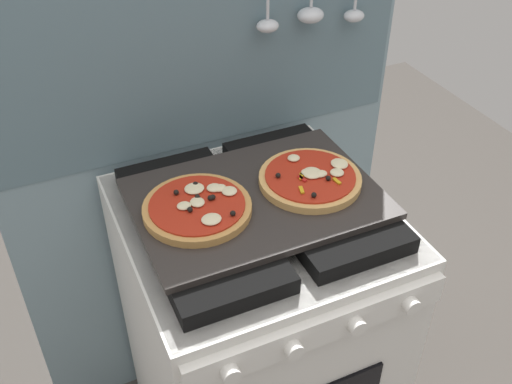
{
  "coord_description": "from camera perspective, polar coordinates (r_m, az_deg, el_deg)",
  "views": [
    {
      "loc": [
        -0.43,
        -0.95,
        1.72
      ],
      "look_at": [
        0.0,
        0.0,
        0.93
      ],
      "focal_mm": 41.78,
      "sensor_mm": 36.0,
      "label": 1
    }
  ],
  "objects": [
    {
      "name": "baking_tray",
      "position": [
        1.33,
        0.0,
        -0.62
      ],
      "size": [
        0.54,
        0.38,
        0.02
      ],
      "primitive_type": "cube",
      "color": "#2D2826",
      "rests_on": "stove"
    },
    {
      "name": "pizza_left",
      "position": [
        1.27,
        -5.53,
        -1.54
      ],
      "size": [
        0.23,
        0.23,
        0.03
      ],
      "color": "#C18947",
      "rests_on": "baking_tray"
    },
    {
      "name": "pizza_right",
      "position": [
        1.36,
        5.27,
        1.33
      ],
      "size": [
        0.23,
        0.23,
        0.03
      ],
      "color": "tan",
      "rests_on": "baking_tray"
    },
    {
      "name": "stove",
      "position": [
        1.65,
        0.02,
        -13.31
      ],
      "size": [
        0.6,
        0.64,
        0.9
      ],
      "color": "white",
      "rests_on": "ground_plane"
    },
    {
      "name": "kitchen_backsplash",
      "position": [
        1.65,
        -4.73,
        2.6
      ],
      "size": [
        1.1,
        0.09,
        1.55
      ],
      "color": "#7A939E",
      "rests_on": "ground_plane"
    }
  ]
}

